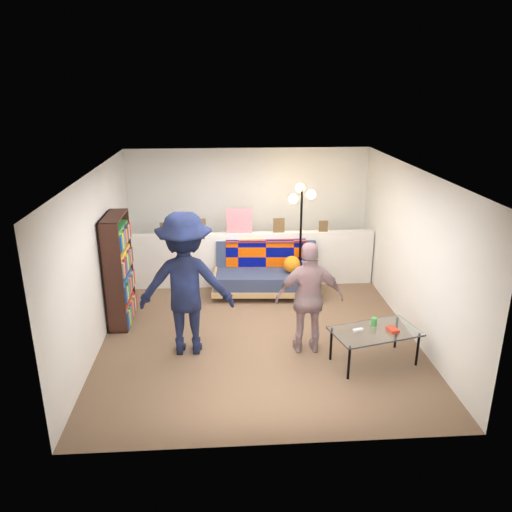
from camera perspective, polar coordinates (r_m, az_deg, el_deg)
The scene contains 10 objects.
ground at distance 7.58m, azimuth 0.21°, elevation -8.52°, with size 5.00×5.00×0.00m, color brown.
room_shell at distance 7.41m, azimuth -0.04°, elevation 4.72°, with size 4.60×5.05×2.45m.
half_wall_ledge at distance 9.03m, azimuth -0.60°, elevation -0.36°, with size 4.45×0.15×1.00m, color silver.
ledge_decor at distance 8.80m, azimuth -2.08°, elevation 3.72°, with size 2.97×0.02×0.45m.
futon_sofa at distance 8.73m, azimuth 1.27°, elevation -1.97°, with size 1.91×1.01×0.80m.
bookshelf at distance 7.83m, azimuth -15.42°, elevation -1.95°, with size 0.28×0.85×1.70m.
coffee_table at distance 6.78m, azimuth 13.50°, elevation -8.51°, with size 1.24×0.88×0.58m.
floor_lamp at distance 8.56m, azimuth 5.16°, elevation 4.47°, with size 0.45×0.37×1.92m.
person_left at distance 6.72m, azimuth -8.03°, elevation -3.20°, with size 1.28×0.73×1.98m, color black.
person_right at distance 6.77m, azimuth 6.12°, elevation -4.83°, with size 0.92×0.38×1.57m, color #C6808A.
Camera 1 is at (-0.48, -6.69, 3.54)m, focal length 35.00 mm.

